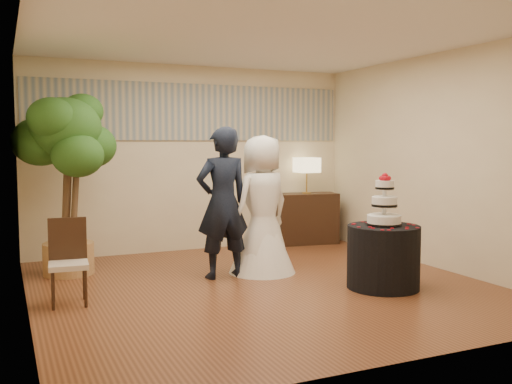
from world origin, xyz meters
name	(u,v)px	position (x,y,z in m)	size (l,w,h in m)	color
floor	(262,286)	(0.00, 0.00, 0.00)	(5.00, 5.00, 0.00)	brown
ceiling	(262,38)	(0.00, 0.00, 2.80)	(5.00, 5.00, 0.00)	white
wall_back	(194,159)	(0.00, 2.50, 1.40)	(5.00, 0.06, 2.80)	beige
wall_front	(406,176)	(0.00, -2.50, 1.40)	(5.00, 0.06, 2.80)	beige
wall_left	(23,168)	(-2.50, 0.00, 1.40)	(0.06, 5.00, 2.80)	beige
wall_right	(436,161)	(2.50, 0.00, 1.40)	(0.06, 5.00, 2.80)	beige
mural_border	(194,112)	(0.00, 2.48, 2.10)	(4.90, 0.02, 0.85)	#97988C
groom	(223,203)	(-0.26, 0.58, 0.92)	(0.67, 0.44, 1.83)	black
bride	(262,204)	(0.29, 0.64, 0.87)	(0.85, 0.84, 1.74)	white
cake_table	(383,257)	(1.22, -0.63, 0.36)	(0.81, 0.81, 0.71)	black
wedding_cake	(384,199)	(1.22, -0.63, 1.01)	(0.39, 0.39, 0.59)	white
console	(306,218)	(1.82, 2.23, 0.41)	(0.99, 0.44, 0.82)	black
table_lamp	(307,175)	(1.82, 2.23, 1.11)	(0.34, 0.34, 0.58)	beige
ficus_tree	(66,182)	(-1.96, 1.53, 1.16)	(1.10, 1.10, 2.32)	#29571B
side_chair	(68,262)	(-2.10, 0.12, 0.44)	(0.40, 0.42, 0.87)	black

